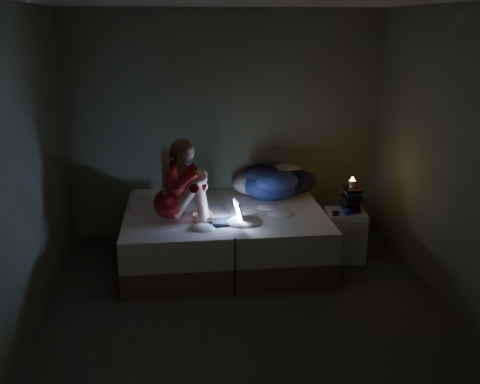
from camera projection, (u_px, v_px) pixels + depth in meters
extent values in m
cube|color=black|center=(248.00, 314.00, 4.71)|extent=(3.60, 3.80, 0.02)
cube|color=#616A4F|center=(226.00, 127.00, 6.12)|extent=(3.60, 0.02, 2.60)
cube|color=#616A4F|center=(302.00, 277.00, 2.51)|extent=(3.60, 0.02, 2.60)
cube|color=#616A4F|center=(15.00, 178.00, 4.12)|extent=(0.02, 3.80, 2.60)
cube|color=#616A4F|center=(461.00, 164.00, 4.52)|extent=(0.02, 3.80, 2.60)
cube|color=silver|center=(154.00, 200.00, 5.71)|extent=(0.47, 0.34, 0.14)
cube|color=silver|center=(345.00, 235.00, 5.72)|extent=(0.44, 0.40, 0.54)
cylinder|color=beige|center=(352.00, 185.00, 5.58)|extent=(0.07, 0.07, 0.08)
cube|color=black|center=(337.00, 214.00, 5.55)|extent=(0.09, 0.15, 0.01)
sphere|color=#1C1D95|center=(349.00, 212.00, 5.51)|extent=(0.08, 0.08, 0.08)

